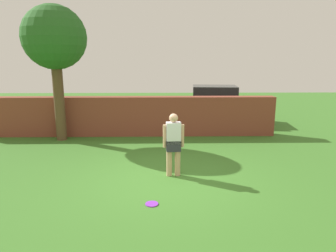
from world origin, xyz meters
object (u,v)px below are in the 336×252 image
Objects in this scene: tree at (54,40)px; frisbee_purple at (152,204)px; car at (214,104)px; person at (173,142)px.

frisbee_purple is (3.52, -5.26, -3.59)m from tree.
tree is at bearing -148.16° from car.
car is (2.16, 6.72, -0.04)m from person.
person is at bearing -42.32° from tree.
car is (6.18, 3.06, -2.73)m from tree.
person is at bearing 72.49° from frisbee_purple.
car reaches higher than person.
tree is 17.72× the size of frisbee_purple.
tree is 6.07m from person.
person is at bearing -102.32° from car.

